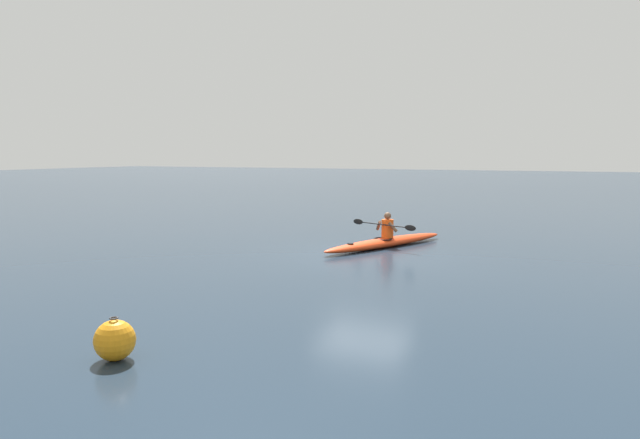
{
  "coord_description": "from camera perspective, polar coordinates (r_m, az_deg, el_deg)",
  "views": [
    {
      "loc": [
        -5.32,
        14.71,
        2.8
      ],
      "look_at": [
        0.7,
        1.42,
        1.1
      ],
      "focal_mm": 32.38,
      "sensor_mm": 36.0,
      "label": 1
    }
  ],
  "objects": [
    {
      "name": "kayak",
      "position": [
        17.33,
        6.54,
        -2.25
      ],
      "size": [
        2.54,
        4.93,
        0.28
      ],
      "color": "red",
      "rests_on": "ground"
    },
    {
      "name": "ground_plane",
      "position": [
        15.89,
        4.4,
        -3.54
      ],
      "size": [
        160.0,
        160.0,
        0.0
      ],
      "primitive_type": "plane",
      "color": "#1E2D3D"
    },
    {
      "name": "mooring_buoy_white_far",
      "position": [
        8.42,
        -19.62,
        -11.18
      ],
      "size": [
        0.56,
        0.56,
        0.6
      ],
      "color": "orange",
      "rests_on": "ground"
    },
    {
      "name": "kayaker",
      "position": [
        17.29,
        6.64,
        -0.72
      ],
      "size": [
        2.25,
        0.98,
        0.76
      ],
      "color": "#E04C14",
      "rests_on": "kayak"
    }
  ]
}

